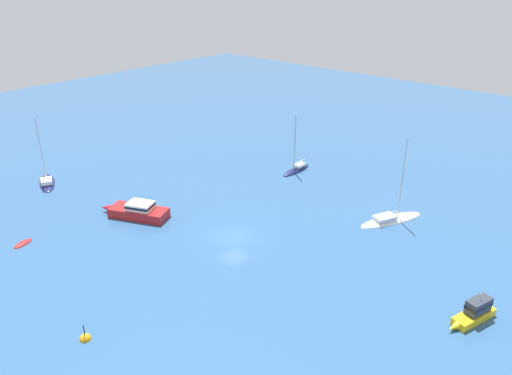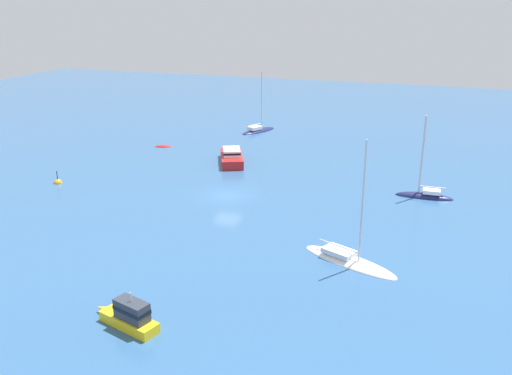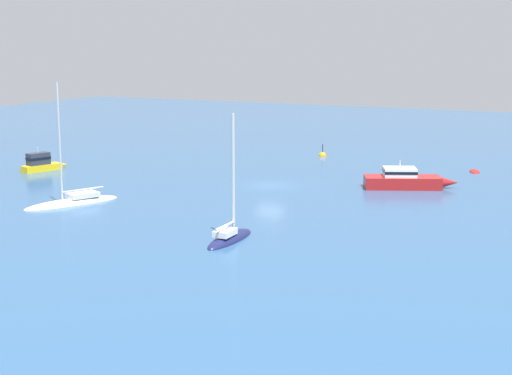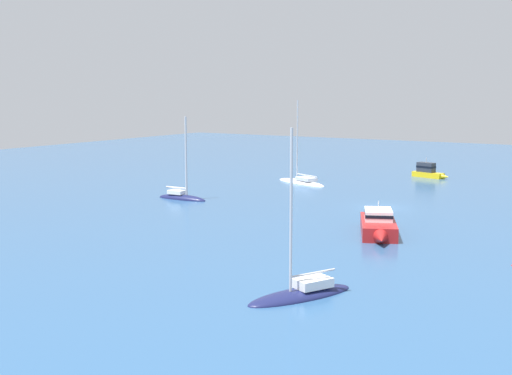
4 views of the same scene
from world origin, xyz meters
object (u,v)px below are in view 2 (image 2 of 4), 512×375
(skiff, at_px, (163,147))
(sloop_1, at_px, (258,130))
(launch_1, at_px, (129,316))
(sloop, at_px, (348,261))
(sailboat, at_px, (425,195))
(channel_buoy, at_px, (58,183))
(launch, at_px, (231,156))

(skiff, height_order, sloop_1, sloop_1)
(skiff, xyz_separation_m, launch_1, (-37.80, -17.99, 0.74))
(launch_1, bearing_deg, sloop_1, -62.87)
(sloop, xyz_separation_m, sailboat, (16.27, -4.54, 0.10))
(skiff, xyz_separation_m, channel_buoy, (-16.98, 3.28, 0.01))
(launch, distance_m, launch_1, 34.74)
(launch_1, bearing_deg, sloop, -113.58)
(sloop_1, distance_m, sailboat, 32.29)
(launch_1, bearing_deg, channel_buoy, -27.55)
(launch, bearing_deg, launch_1, 167.28)
(sloop, xyz_separation_m, launch_1, (-12.62, 10.75, 0.63))
(channel_buoy, bearing_deg, launch_1, -134.39)
(sailboat, height_order, channel_buoy, sailboat)
(sloop_1, xyz_separation_m, launch_1, (-50.07, -9.09, 0.59))
(sloop_1, relative_size, channel_buoy, 5.18)
(launch, xyz_separation_m, launch_1, (-34.04, -6.92, 0.02))
(sailboat, bearing_deg, launch_1, 60.81)
(sloop, relative_size, channel_buoy, 5.65)
(sloop, distance_m, sloop_1, 42.38)
(launch, xyz_separation_m, sloop_1, (16.03, 2.16, -0.57))
(sloop_1, height_order, sailboat, sloop_1)
(sloop_1, bearing_deg, sloop, -126.50)
(skiff, bearing_deg, launch_1, -82.56)
(skiff, distance_m, channel_buoy, 17.29)
(launch, xyz_separation_m, channel_buoy, (-13.22, 14.35, -0.71))
(launch, height_order, channel_buoy, launch)
(skiff, relative_size, sailboat, 0.28)
(sloop, height_order, sloop_1, sloop)
(channel_buoy, bearing_deg, sailboat, -77.56)
(sloop, height_order, sailboat, sloop)
(sloop, bearing_deg, launch_1, -106.51)
(sailboat, bearing_deg, channel_buoy, 11.13)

